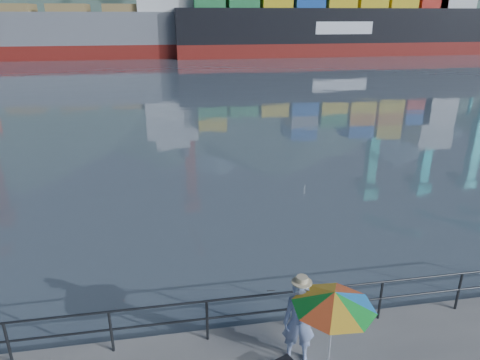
# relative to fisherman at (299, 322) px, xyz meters

# --- Properties ---
(harbor_water) EXTENTS (500.00, 280.00, 0.00)m
(harbor_water) POSITION_rel_fisherman_xyz_m (-2.77, 129.17, -0.92)
(harbor_water) COLOR slate
(harbor_water) RESTS_ON ground
(far_dock) EXTENTS (200.00, 40.00, 0.40)m
(far_dock) POSITION_rel_fisherman_xyz_m (7.23, 92.17, -0.92)
(far_dock) COLOR #514F4C
(far_dock) RESTS_ON ground
(guardrail) EXTENTS (22.00, 0.06, 1.03)m
(guardrail) POSITION_rel_fisherman_xyz_m (-2.77, 0.87, -0.40)
(guardrail) COLOR #2D3033
(guardrail) RESTS_ON ground
(container_stacks) EXTENTS (58.00, 5.40, 7.80)m
(container_stacks) POSITION_rel_fisherman_xyz_m (30.24, 92.39, 2.56)
(container_stacks) COLOR orange
(container_stacks) RESTS_ON ground
(fisherman) EXTENTS (0.76, 0.61, 1.83)m
(fisherman) POSITION_rel_fisherman_xyz_m (0.00, 0.00, 0.00)
(fisherman) COLOR #2D4F91
(fisherman) RESTS_ON ground
(beach_umbrella) EXTENTS (2.00, 2.00, 1.92)m
(beach_umbrella) POSITION_rel_fisherman_xyz_m (0.47, -0.49, 0.84)
(beach_umbrella) COLOR white
(beach_umbrella) RESTS_ON ground
(fishing_rod) EXTENTS (0.66, 1.80, 1.34)m
(fishing_rod) POSITION_rel_fisherman_xyz_m (-0.29, 1.13, -0.92)
(fishing_rod) COLOR black
(fishing_rod) RESTS_ON ground
(bulk_carrier) EXTENTS (48.46, 8.39, 14.50)m
(bulk_carrier) POSITION_rel_fisherman_xyz_m (-14.90, 71.56, 3.26)
(bulk_carrier) COLOR maroon
(bulk_carrier) RESTS_ON ground
(container_ship) EXTENTS (56.10, 9.35, 18.10)m
(container_ship) POSITION_rel_fisherman_xyz_m (29.70, 70.02, 4.95)
(container_ship) COLOR maroon
(container_ship) RESTS_ON ground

